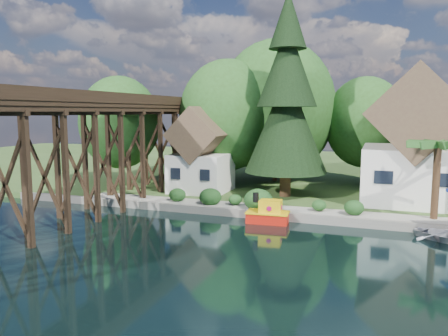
{
  "coord_description": "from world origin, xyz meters",
  "views": [
    {
      "loc": [
        4.59,
        -22.56,
        7.87
      ],
      "look_at": [
        -5.69,
        6.0,
        3.94
      ],
      "focal_mm": 35.0,
      "sensor_mm": 36.0,
      "label": 1
    }
  ],
  "objects_px": {
    "trestle_bridge": "(93,145)",
    "palm_tree": "(438,147)",
    "conifer": "(287,100)",
    "tugboat": "(268,214)",
    "shed": "(201,156)",
    "house_left": "(412,145)"
  },
  "relations": [
    {
      "from": "trestle_bridge",
      "to": "shed",
      "type": "distance_m",
      "value": 10.69
    },
    {
      "from": "palm_tree",
      "to": "tugboat",
      "type": "distance_m",
      "value": 12.34
    },
    {
      "from": "palm_tree",
      "to": "trestle_bridge",
      "type": "bearing_deg",
      "value": -168.86
    },
    {
      "from": "shed",
      "to": "palm_tree",
      "type": "height_order",
      "value": "shed"
    },
    {
      "from": "shed",
      "to": "tugboat",
      "type": "distance_m",
      "value": 11.54
    },
    {
      "from": "tugboat",
      "to": "conifer",
      "type": "bearing_deg",
      "value": 93.02
    },
    {
      "from": "shed",
      "to": "tugboat",
      "type": "relative_size",
      "value": 2.52
    },
    {
      "from": "trestle_bridge",
      "to": "house_left",
      "type": "bearing_deg",
      "value": 25.21
    },
    {
      "from": "shed",
      "to": "conifer",
      "type": "bearing_deg",
      "value": 1.84
    },
    {
      "from": "conifer",
      "to": "trestle_bridge",
      "type": "bearing_deg",
      "value": -143.33
    },
    {
      "from": "trestle_bridge",
      "to": "tugboat",
      "type": "bearing_deg",
      "value": 8.28
    },
    {
      "from": "conifer",
      "to": "palm_tree",
      "type": "relative_size",
      "value": 3.04
    },
    {
      "from": "trestle_bridge",
      "to": "tugboat",
      "type": "xyz_separation_m",
      "value": [
        13.27,
        1.93,
        -4.7
      ]
    },
    {
      "from": "house_left",
      "to": "tugboat",
      "type": "relative_size",
      "value": 3.54
    },
    {
      "from": "conifer",
      "to": "shed",
      "type": "bearing_deg",
      "value": -178.16
    },
    {
      "from": "shed",
      "to": "conifer",
      "type": "distance_m",
      "value": 9.36
    },
    {
      "from": "shed",
      "to": "palm_tree",
      "type": "distance_m",
      "value": 19.85
    },
    {
      "from": "shed",
      "to": "tugboat",
      "type": "bearing_deg",
      "value": -41.81
    },
    {
      "from": "trestle_bridge",
      "to": "palm_tree",
      "type": "distance_m",
      "value": 24.72
    },
    {
      "from": "palm_tree",
      "to": "tugboat",
      "type": "bearing_deg",
      "value": -165.49
    },
    {
      "from": "shed",
      "to": "palm_tree",
      "type": "relative_size",
      "value": 1.37
    },
    {
      "from": "trestle_bridge",
      "to": "palm_tree",
      "type": "relative_size",
      "value": 7.7
    }
  ]
}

